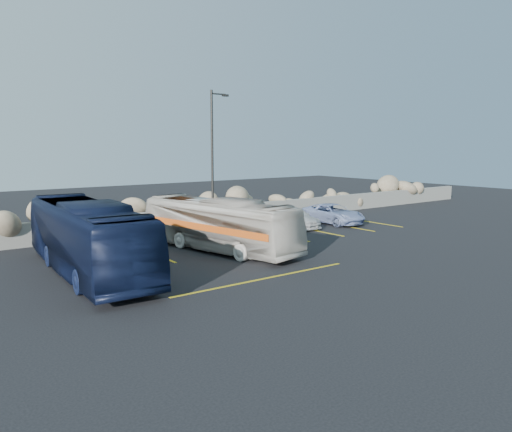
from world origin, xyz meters
TOP-DOWN VIEW (x-y plane):
  - ground at (0.00, 0.00)m, footprint 90.00×90.00m
  - seawall at (0.00, 12.00)m, footprint 60.00×0.40m
  - riprap_pile at (0.00, 13.20)m, footprint 54.00×2.80m
  - parking_lines at (4.64, 5.57)m, footprint 18.16×9.36m
  - lamppost at (2.56, 9.50)m, footprint 1.14×0.18m
  - vintage_bus at (0.37, 5.57)m, footprint 3.74×9.28m
  - tour_coach at (-6.05, 5.03)m, footprint 2.98×10.44m
  - car_a at (2.60, 8.20)m, footprint 1.58×3.81m
  - car_b at (5.05, 8.41)m, footprint 1.67×4.08m
  - car_c at (7.81, 8.58)m, footprint 1.96×4.11m
  - car_d at (10.74, 8.16)m, footprint 2.12×4.50m

SIDE VIEW (x-z plane):
  - ground at x=0.00m, z-range 0.00..0.00m
  - parking_lines at x=4.64m, z-range 0.00..0.01m
  - car_c at x=7.81m, z-range 0.00..1.16m
  - seawall at x=0.00m, z-range 0.00..1.20m
  - car_d at x=10.74m, z-range 0.00..1.24m
  - car_a at x=2.60m, z-range 0.00..1.29m
  - car_b at x=5.05m, z-range 0.00..1.31m
  - vintage_bus at x=0.37m, z-range 0.00..2.52m
  - riprap_pile at x=0.00m, z-range 0.00..2.60m
  - tour_coach at x=-6.05m, z-range 0.00..2.87m
  - lamppost at x=2.56m, z-range 0.30..8.30m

